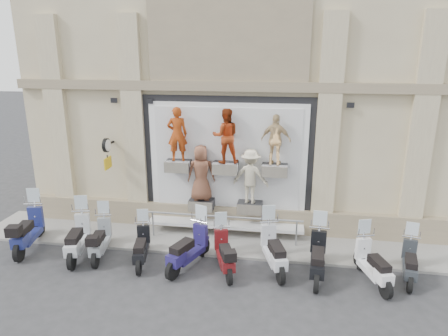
{
  "coord_description": "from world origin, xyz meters",
  "views": [
    {
      "loc": [
        1.82,
        -9.42,
        5.93
      ],
      "look_at": [
        0.05,
        1.9,
        2.52
      ],
      "focal_mm": 32.0,
      "sensor_mm": 36.0,
      "label": 1
    }
  ],
  "objects_px": {
    "scooter_h": "(318,249)",
    "scooter_j": "(411,255)",
    "scooter_i": "(374,256)",
    "guard_rail": "(223,229)",
    "scooter_a": "(27,223)",
    "scooter_c": "(100,232)",
    "clock_sign_bracket": "(107,150)",
    "scooter_g": "(274,242)",
    "scooter_d": "(141,240)",
    "scooter_b": "(77,230)",
    "scooter_e": "(188,241)",
    "scooter_f": "(225,246)"
  },
  "relations": [
    {
      "from": "scooter_h",
      "to": "scooter_j",
      "type": "xyz_separation_m",
      "value": [
        2.42,
        0.25,
        -0.12
      ]
    },
    {
      "from": "scooter_i",
      "to": "guard_rail",
      "type": "bearing_deg",
      "value": 141.45
    },
    {
      "from": "scooter_a",
      "to": "scooter_h",
      "type": "xyz_separation_m",
      "value": [
        8.67,
        -0.28,
        -0.04
      ]
    },
    {
      "from": "scooter_a",
      "to": "scooter_c",
      "type": "distance_m",
      "value": 2.4
    },
    {
      "from": "clock_sign_bracket",
      "to": "scooter_g",
      "type": "distance_m",
      "value": 6.17
    },
    {
      "from": "scooter_c",
      "to": "scooter_d",
      "type": "height_order",
      "value": "scooter_c"
    },
    {
      "from": "clock_sign_bracket",
      "to": "scooter_a",
      "type": "bearing_deg",
      "value": -137.66
    },
    {
      "from": "clock_sign_bracket",
      "to": "scooter_d",
      "type": "xyz_separation_m",
      "value": [
        1.79,
        -2.06,
        -2.09
      ]
    },
    {
      "from": "scooter_b",
      "to": "scooter_d",
      "type": "bearing_deg",
      "value": -15.64
    },
    {
      "from": "scooter_a",
      "to": "scooter_h",
      "type": "height_order",
      "value": "scooter_a"
    },
    {
      "from": "scooter_a",
      "to": "scooter_j",
      "type": "bearing_deg",
      "value": -12.27
    },
    {
      "from": "scooter_e",
      "to": "scooter_i",
      "type": "height_order",
      "value": "scooter_e"
    },
    {
      "from": "scooter_a",
      "to": "scooter_c",
      "type": "bearing_deg",
      "value": -14.48
    },
    {
      "from": "scooter_a",
      "to": "scooter_e",
      "type": "distance_m",
      "value": 5.14
    },
    {
      "from": "clock_sign_bracket",
      "to": "scooter_d",
      "type": "distance_m",
      "value": 3.44
    },
    {
      "from": "guard_rail",
      "to": "scooter_j",
      "type": "bearing_deg",
      "value": -14.22
    },
    {
      "from": "scooter_i",
      "to": "scooter_a",
      "type": "bearing_deg",
      "value": 160.73
    },
    {
      "from": "scooter_c",
      "to": "scooter_j",
      "type": "height_order",
      "value": "scooter_c"
    },
    {
      "from": "scooter_g",
      "to": "guard_rail",
      "type": "bearing_deg",
      "value": 123.58
    },
    {
      "from": "scooter_b",
      "to": "scooter_c",
      "type": "height_order",
      "value": "scooter_b"
    },
    {
      "from": "clock_sign_bracket",
      "to": "scooter_i",
      "type": "bearing_deg",
      "value": -14.6
    },
    {
      "from": "scooter_c",
      "to": "scooter_f",
      "type": "height_order",
      "value": "scooter_c"
    },
    {
      "from": "clock_sign_bracket",
      "to": "scooter_h",
      "type": "distance_m",
      "value": 7.31
    },
    {
      "from": "scooter_c",
      "to": "scooter_g",
      "type": "distance_m",
      "value": 5.1
    },
    {
      "from": "scooter_a",
      "to": "scooter_g",
      "type": "xyz_separation_m",
      "value": [
        7.49,
        -0.06,
        -0.04
      ]
    },
    {
      "from": "scooter_e",
      "to": "scooter_j",
      "type": "xyz_separation_m",
      "value": [
        5.97,
        0.29,
        -0.11
      ]
    },
    {
      "from": "guard_rail",
      "to": "scooter_a",
      "type": "bearing_deg",
      "value": -167.45
    },
    {
      "from": "scooter_b",
      "to": "scooter_d",
      "type": "distance_m",
      "value": 2.0
    },
    {
      "from": "scooter_j",
      "to": "scooter_f",
      "type": "bearing_deg",
      "value": -163.85
    },
    {
      "from": "clock_sign_bracket",
      "to": "scooter_b",
      "type": "relative_size",
      "value": 0.49
    },
    {
      "from": "clock_sign_bracket",
      "to": "scooter_j",
      "type": "xyz_separation_m",
      "value": [
        9.15,
        -1.8,
        -2.09
      ]
    },
    {
      "from": "scooter_e",
      "to": "scooter_j",
      "type": "height_order",
      "value": "scooter_e"
    },
    {
      "from": "scooter_c",
      "to": "scooter_h",
      "type": "height_order",
      "value": "scooter_h"
    },
    {
      "from": "scooter_a",
      "to": "scooter_i",
      "type": "bearing_deg",
      "value": -14.12
    },
    {
      "from": "scooter_g",
      "to": "scooter_h",
      "type": "bearing_deg",
      "value": -27.13
    },
    {
      "from": "scooter_i",
      "to": "scooter_e",
      "type": "bearing_deg",
      "value": 162.4
    },
    {
      "from": "guard_rail",
      "to": "clock_sign_bracket",
      "type": "distance_m",
      "value": 4.57
    },
    {
      "from": "scooter_a",
      "to": "scooter_h",
      "type": "distance_m",
      "value": 8.68
    },
    {
      "from": "scooter_j",
      "to": "scooter_b",
      "type": "bearing_deg",
      "value": -166.55
    },
    {
      "from": "scooter_e",
      "to": "scooter_g",
      "type": "xyz_separation_m",
      "value": [
        2.36,
        0.26,
        0.0
      ]
    },
    {
      "from": "clock_sign_bracket",
      "to": "scooter_f",
      "type": "relative_size",
      "value": 0.55
    },
    {
      "from": "scooter_a",
      "to": "scooter_b",
      "type": "height_order",
      "value": "scooter_a"
    },
    {
      "from": "guard_rail",
      "to": "scooter_g",
      "type": "distance_m",
      "value": 2.17
    },
    {
      "from": "scooter_a",
      "to": "scooter_j",
      "type": "relative_size",
      "value": 1.22
    },
    {
      "from": "scooter_b",
      "to": "scooter_h",
      "type": "relative_size",
      "value": 1.01
    },
    {
      "from": "scooter_e",
      "to": "scooter_g",
      "type": "relative_size",
      "value": 1.0
    },
    {
      "from": "scooter_a",
      "to": "scooter_e",
      "type": "xyz_separation_m",
      "value": [
        5.13,
        -0.32,
        -0.04
      ]
    },
    {
      "from": "scooter_h",
      "to": "scooter_i",
      "type": "distance_m",
      "value": 1.42
    },
    {
      "from": "clock_sign_bracket",
      "to": "scooter_j",
      "type": "distance_m",
      "value": 9.56
    },
    {
      "from": "scooter_d",
      "to": "scooter_i",
      "type": "bearing_deg",
      "value": -12.77
    }
  ]
}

